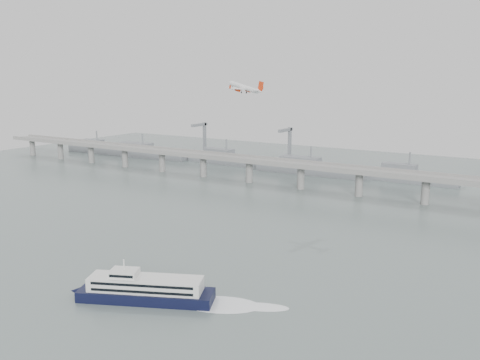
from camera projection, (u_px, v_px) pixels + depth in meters
The scene contains 5 objects.
ground at pixel (180, 273), 242.44m from camera, with size 900.00×900.00×0.00m, color slate.
bridge at pixel (334, 171), 406.15m from camera, with size 800.00×22.00×23.90m.
distant_fleet at pixel (220, 158), 542.12m from camera, with size 453.00×60.90×40.00m.
ferry at pixel (146, 290), 212.38m from camera, with size 88.13×45.89×17.69m.
airliner at pixel (245, 88), 326.22m from camera, with size 32.34×29.73×9.20m.
Camera 1 is at (144.80, -179.20, 92.33)m, focal length 38.00 mm.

